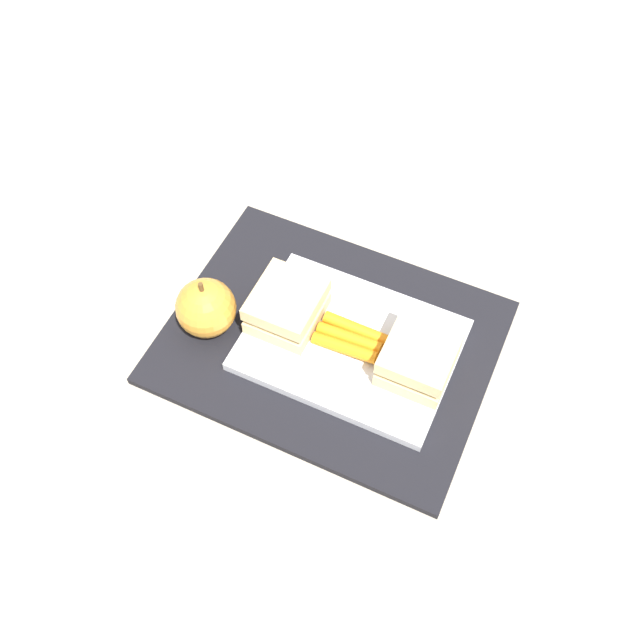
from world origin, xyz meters
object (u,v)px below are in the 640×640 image
object	(u,v)px
food_tray	(350,345)
apple	(206,308)
sandwich_half_left	(419,357)
carrot_sticks_bundle	(350,338)
sandwich_half_right	(287,306)

from	to	relation	value
food_tray	apple	distance (m)	0.17
sandwich_half_left	carrot_sticks_bundle	bearing A→B (deg)	0.01
sandwich_half_right	carrot_sticks_bundle	xyz separation A→B (m)	(-0.08, 0.00, -0.01)
carrot_sticks_bundle	apple	bearing A→B (deg)	14.23
sandwich_half_left	food_tray	bearing A→B (deg)	0.00
food_tray	sandwich_half_left	distance (m)	0.08
food_tray	carrot_sticks_bundle	xyz separation A→B (m)	(0.00, 0.00, 0.01)
sandwich_half_left	apple	world-z (taller)	apple
carrot_sticks_bundle	apple	distance (m)	0.16
food_tray	apple	xyz separation A→B (m)	(0.16, 0.04, 0.03)
sandwich_half_right	apple	xyz separation A→B (m)	(0.08, 0.04, -0.00)
sandwich_half_left	sandwich_half_right	distance (m)	0.16
sandwich_half_left	carrot_sticks_bundle	size ratio (longest dim) A/B	1.04
carrot_sticks_bundle	sandwich_half_left	bearing A→B (deg)	-179.99
food_tray	sandwich_half_right	size ratio (longest dim) A/B	2.88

